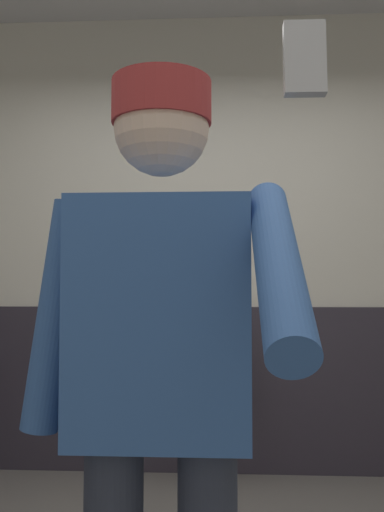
% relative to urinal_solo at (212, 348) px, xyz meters
% --- Properties ---
extents(wall_back, '(4.85, 0.12, 2.88)m').
position_rel_urinal_solo_xyz_m(wall_back, '(-0.00, 0.22, 0.66)').
color(wall_back, beige).
rests_on(wall_back, ground_plane).
extents(wainscot_band_back, '(4.25, 0.03, 1.01)m').
position_rel_urinal_solo_xyz_m(wainscot_band_back, '(-0.00, 0.14, -0.27)').
color(wainscot_band_back, '#2D2833').
rests_on(wainscot_band_back, ground_plane).
extents(urinal_solo, '(0.40, 0.34, 1.24)m').
position_rel_urinal_solo_xyz_m(urinal_solo, '(0.00, 0.00, 0.00)').
color(urinal_solo, white).
rests_on(urinal_solo, ground_plane).
extents(person, '(0.63, 0.60, 1.64)m').
position_rel_urinal_solo_xyz_m(person, '(-0.09, -1.96, 0.19)').
color(person, '#2D3342').
rests_on(person, ground_plane).
extents(cell_phone, '(0.06, 0.03, 0.11)m').
position_rel_urinal_solo_xyz_m(cell_phone, '(0.18, -2.46, 0.70)').
color(cell_phone, silver).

